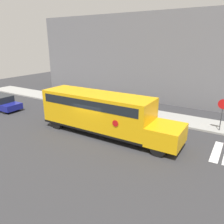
% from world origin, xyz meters
% --- Properties ---
extents(ground_plane, '(60.00, 60.00, 0.00)m').
position_xyz_m(ground_plane, '(0.00, 0.00, 0.00)').
color(ground_plane, '#333335').
extents(sidewalk_strip, '(44.00, 3.00, 0.15)m').
position_xyz_m(sidewalk_strip, '(0.00, 6.50, 0.07)').
color(sidewalk_strip, '#9E9E99').
rests_on(sidewalk_strip, ground).
extents(building_backdrop, '(32.00, 4.00, 9.85)m').
position_xyz_m(building_backdrop, '(0.00, 13.00, 4.92)').
color(building_backdrop, slate).
rests_on(building_backdrop, ground).
extents(school_bus, '(10.98, 2.57, 3.11)m').
position_xyz_m(school_bus, '(0.39, 0.50, 1.78)').
color(school_bus, '#EAA80F').
rests_on(school_bus, ground).
extents(parked_car, '(4.14, 1.78, 1.47)m').
position_xyz_m(parked_car, '(-11.91, 0.23, 0.72)').
color(parked_car, navy).
rests_on(parked_car, ground).
extents(stop_sign, '(0.77, 0.10, 2.67)m').
position_xyz_m(stop_sign, '(8.11, 5.55, 1.80)').
color(stop_sign, '#38383A').
rests_on(stop_sign, ground).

